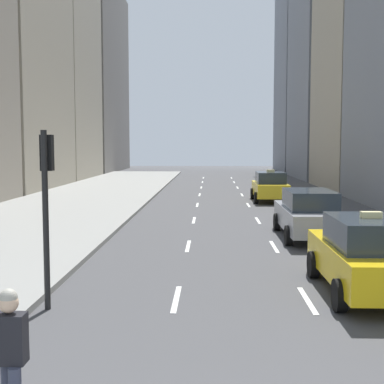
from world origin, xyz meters
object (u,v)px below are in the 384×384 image
(taxi_lead, at_px, (270,186))
(taxi_second, at_px, (367,255))
(sedan_black_near, at_px, (308,213))
(traffic_light_pole, at_px, (46,190))
(skateboarder, at_px, (10,358))

(taxi_lead, xyz_separation_m, taxi_second, (0.00, -19.50, 0.00))
(sedan_black_near, xyz_separation_m, traffic_light_pole, (-6.75, -8.44, 1.53))
(taxi_lead, bearing_deg, taxi_second, -90.00)
(taxi_second, relative_size, sedan_black_near, 0.88)
(taxi_second, xyz_separation_m, skateboarder, (-5.68, -6.13, 0.08))
(sedan_black_near, bearing_deg, taxi_second, -90.00)
(taxi_lead, xyz_separation_m, skateboarder, (-5.68, -25.63, 0.08))
(skateboarder, distance_m, traffic_light_pole, 5.20)
(taxi_lead, relative_size, traffic_light_pole, 1.22)
(sedan_black_near, bearing_deg, skateboarder, -113.08)
(taxi_second, height_order, sedan_black_near, taxi_second)
(traffic_light_pole, bearing_deg, sedan_black_near, 51.35)
(taxi_lead, xyz_separation_m, sedan_black_near, (0.00, -12.31, -0.00))
(sedan_black_near, bearing_deg, taxi_lead, 90.00)
(taxi_second, bearing_deg, taxi_lead, 90.00)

